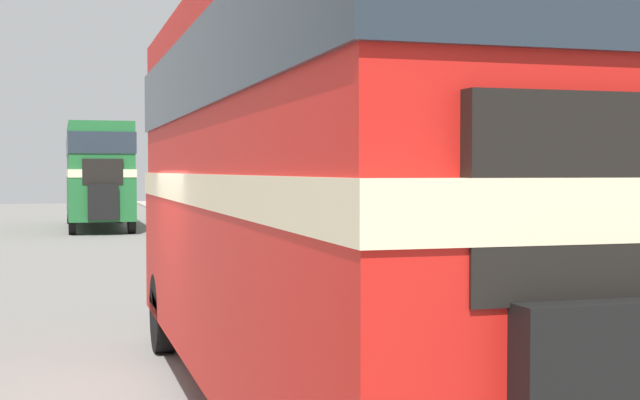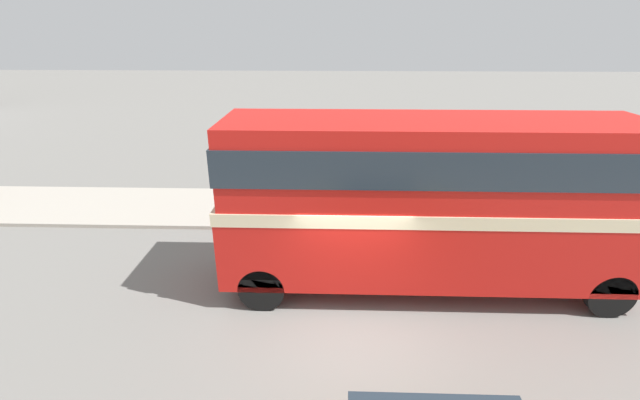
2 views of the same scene
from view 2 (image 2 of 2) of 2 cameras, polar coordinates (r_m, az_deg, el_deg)
The scene contains 3 objects.
ground_plane at distance 9.70m, azimuth 4.32°, elevation -17.41°, with size 120.00×120.00×0.00m, color slate.
sidewalk_right at distance 15.49m, azimuth 3.39°, elevation -1.16°, with size 3.50×120.00×0.12m.
double_decker_bus at distance 10.39m, azimuth 14.53°, elevation 0.96°, with size 2.52×9.98×4.27m.
Camera 2 is at (-7.48, 0.46, 6.15)m, focal length 24.00 mm.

